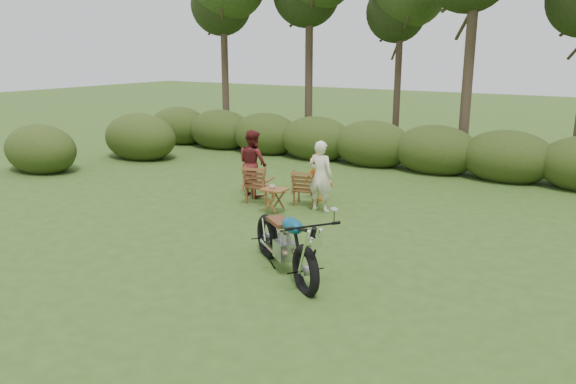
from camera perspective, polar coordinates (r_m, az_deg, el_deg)
The scene contains 10 objects.
ground at distance 9.27m, azimuth -2.50°, elevation -8.13°, with size 80.00×80.00×0.00m, color #2E4918.
tree_line at distance 17.35m, azimuth 17.85°, elevation 14.61°, with size 22.52×11.62×8.14m.
motorcycle at distance 9.28m, azimuth -0.31°, elevation -8.09°, with size 2.33×0.89×1.33m, color #0B6E9A, non-canonical shape.
lawn_chair_right at distance 13.10m, azimuth 1.82°, elevation -1.31°, with size 0.58×0.58×0.85m, color #5C3317, non-canonical shape.
lawn_chair_left at distance 13.33m, azimuth -2.88°, elevation -1.05°, with size 0.62×0.62×0.91m, color #5D2D17, non-canonical shape.
side_table at distance 12.35m, azimuth -1.38°, elevation -0.93°, with size 0.55×0.46×0.56m, color brown, non-canonical shape.
cup at distance 12.27m, azimuth -1.60°, elevation 0.56°, with size 0.12×0.12×0.09m, color beige.
adult_a at distance 12.63m, azimuth 3.27°, elevation -1.93°, with size 0.58×0.38×1.60m, color beige.
adult_b at distance 13.94m, azimuth -3.54°, elevation -0.36°, with size 0.80×0.62×1.64m, color #581919.
child at distance 13.49m, azimuth 3.05°, elevation -0.86°, with size 0.73×0.42×1.14m, color #CA5E13.
Camera 1 is at (4.84, -7.06, 3.56)m, focal length 35.00 mm.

